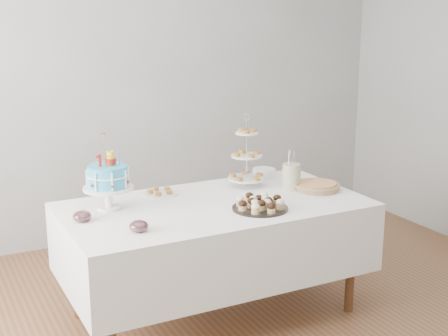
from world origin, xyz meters
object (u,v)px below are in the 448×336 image
table (215,237)px  cupcake_tray (260,203)px  pie (317,186)px  jam_bowl_a (139,226)px  jam_bowl_b (82,216)px  tiered_stand (247,156)px  birthday_cake (108,189)px  plate_stack (264,173)px  utensil_pitcher (291,176)px  pastry_plate (160,192)px

table → cupcake_tray: 0.41m
pie → jam_bowl_a: size_ratio=2.93×
jam_bowl_a → jam_bowl_b: bearing=127.1°
tiered_stand → jam_bowl_a: bearing=-151.7°
table → jam_bowl_b: bearing=177.0°
jam_bowl_a → jam_bowl_b: same height
jam_bowl_a → cupcake_tray: bearing=2.6°
birthday_cake → plate_stack: size_ratio=2.81×
pie → plate_stack: 0.47m
cupcake_tray → tiered_stand: tiered_stand is taller
pie → utensil_pitcher: (-0.15, 0.09, 0.07)m
pie → jam_bowl_a: 1.38m
birthday_cake → table: bearing=-12.2°
jam_bowl_b → pie: bearing=-3.1°
plate_stack → jam_bowl_a: bearing=-151.0°
pie → utensil_pitcher: size_ratio=1.17×
jam_bowl_a → jam_bowl_b: size_ratio=1.00×
jam_bowl_a → jam_bowl_b: (-0.24, 0.31, 0.00)m
birthday_cake → pie: 1.41m
plate_stack → cupcake_tray: bearing=-122.6°
birthday_cake → pastry_plate: bearing=25.6°
cupcake_tray → table: bearing=130.5°
birthday_cake → plate_stack: 1.25m
plate_stack → utensil_pitcher: 0.36m
pie → pastry_plate: (-0.99, 0.39, -0.01)m
birthday_cake → jam_bowl_a: 0.48m
pastry_plate → utensil_pitcher: size_ratio=0.84×
pastry_plate → plate_stack: bearing=3.8°
cupcake_tray → plate_stack: (0.40, 0.63, -0.01)m
pastry_plate → jam_bowl_a: (-0.37, -0.61, 0.02)m
table → jam_bowl_b: 0.88m
pie → tiered_stand: 0.52m
cupcake_tray → tiered_stand: bearing=70.0°
pastry_plate → jam_bowl_a: 0.72m
tiered_stand → pastry_plate: (-0.61, 0.09, -0.20)m
pastry_plate → jam_bowl_a: bearing=-121.0°
table → pie: (0.76, -0.04, 0.26)m
birthday_cake → cupcake_tray: bearing=-22.2°
pie → tiered_stand: bearing=141.6°
jam_bowl_a → utensil_pitcher: 1.26m
jam_bowl_a → utensil_pitcher: size_ratio=0.40×
table → birthday_cake: bearing=162.7°
tiered_stand → birthday_cake: bearing=-176.5°
pastry_plate → utensil_pitcher: 0.90m
tiered_stand → jam_bowl_b: 1.25m
pie → utensil_pitcher: bearing=147.4°
cupcake_tray → pastry_plate: 0.72m
table → tiered_stand: (0.38, 0.26, 0.44)m
tiered_stand → plate_stack: tiered_stand is taller
plate_stack → table: bearing=-146.4°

